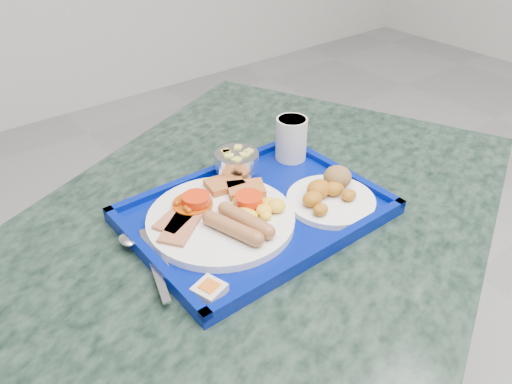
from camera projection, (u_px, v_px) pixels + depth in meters
table at (246, 304)px, 1.01m from camera, size 1.42×1.21×0.75m
tray at (256, 213)px, 0.92m from camera, size 0.45×0.33×0.03m
main_plate at (224, 215)px, 0.88m from camera, size 0.26×0.26×0.04m
bread_plate at (330, 194)px, 0.93m from camera, size 0.17×0.17×0.05m
fruit_bowl at (237, 162)px, 0.99m from camera, size 0.09×0.09×0.06m
juice_cup at (291, 137)px, 1.05m from camera, size 0.07×0.07×0.09m
spoon at (137, 244)px, 0.83m from camera, size 0.07×0.15×0.01m
knife at (154, 263)px, 0.80m from camera, size 0.06×0.18×0.00m
jam_packet at (209, 290)px, 0.74m from camera, size 0.05×0.05×0.02m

